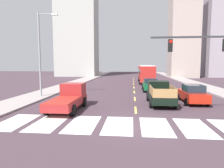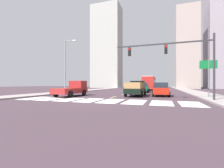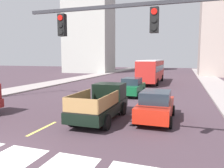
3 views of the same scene
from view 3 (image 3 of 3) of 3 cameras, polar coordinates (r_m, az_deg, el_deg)
The scene contains 16 objects.
sidewalk_left at distance 29.29m, azimuth -18.84°, elevation -0.47°, with size 3.44×110.00×0.15m, color gray.
lane_dash_0 at distance 11.90m, azimuth -17.79°, elevation -11.04°, with size 0.16×2.40×0.01m, color #DFCF53.
lane_dash_1 at distance 16.05m, azimuth -7.16°, elevation -6.16°, with size 0.16×2.40×0.01m, color #DFCF53.
lane_dash_2 at distance 20.58m, azimuth -1.13°, elevation -3.24°, with size 0.16×2.40×0.01m, color #DFCF53.
lane_dash_3 at distance 25.29m, azimuth 2.67°, elevation -1.37°, with size 0.16×2.40×0.01m, color #DFCF53.
lane_dash_4 at distance 30.09m, azimuth 5.26°, elevation -0.09°, with size 0.16×2.40×0.01m, color #DFCF53.
lane_dash_5 at distance 34.95m, azimuth 7.13°, elevation 0.84°, with size 0.16×2.40×0.01m, color #DFCF53.
lane_dash_6 at distance 39.84m, azimuth 8.55°, elevation 1.54°, with size 0.16×2.40×0.01m, color #DFCF53.
lane_dash_7 at distance 44.76m, azimuth 9.66°, elevation 2.09°, with size 0.16×2.40×0.01m, color #DFCF53.
pickup_stakebed at distance 13.03m, azimuth -2.46°, elevation -4.93°, with size 2.18×5.20×1.96m.
city_bus at distance 31.79m, azimuth 10.32°, elevation 3.73°, with size 2.72×10.80×3.32m.
sedan_near_left at distance 20.94m, azimuth 5.32°, elevation -0.72°, with size 2.02×4.40×1.72m.
sedan_mid at distance 12.84m, azimuth 11.41°, elevation -5.59°, with size 2.02×4.40×1.72m.
traffic_signal_gantry at distance 7.57m, azimuth 19.61°, elevation 11.09°, with size 8.93×0.27×6.00m.
block_mid_left at distance 57.63m, azimuth -6.17°, elevation 19.83°, with size 11.45×7.91×33.30m, color #A8A8A1.
block_mid_right at distance 49.67m, azimuth 26.57°, elevation 17.49°, with size 7.01×7.09×26.83m, color #A9978E.
Camera 3 is at (6.79, -5.09, 3.58)m, focal length 34.80 mm.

